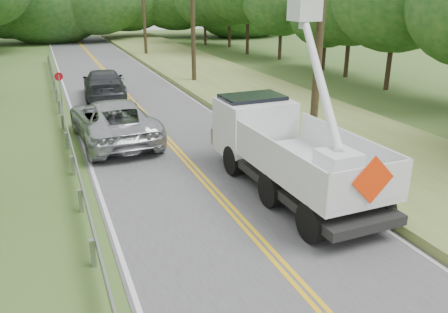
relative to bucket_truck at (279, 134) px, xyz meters
name	(u,v)px	position (x,y,z in m)	size (l,w,h in m)	color
road	(159,131)	(-2.37, 6.96, -1.62)	(7.20, 96.00, 0.03)	#4B4A4D
guardrail	(65,124)	(-6.39, 7.87, -1.07)	(0.18, 48.00, 0.77)	gray
utility_poles	(234,8)	(2.63, 9.98, 3.64)	(1.60, 43.30, 10.00)	black
tall_grass_verge	(294,113)	(4.73, 6.96, -1.48)	(7.00, 96.00, 0.30)	olive
bucket_truck	(279,134)	(0.00, 0.00, 0.00)	(3.82, 7.48, 7.17)	black
suv_silver	(113,120)	(-4.51, 6.31, -0.71)	(2.99, 6.48, 1.80)	#AEB2B6
suv_darkgrey	(104,83)	(-3.71, 14.99, -0.76)	(2.36, 5.80, 1.68)	#323439
stop_sign_permanent	(60,87)	(-6.29, 12.21, -0.24)	(0.45, 0.11, 2.14)	gray
yard_sign	(351,140)	(4.12, 1.43, -1.16)	(0.42, 0.21, 0.65)	white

